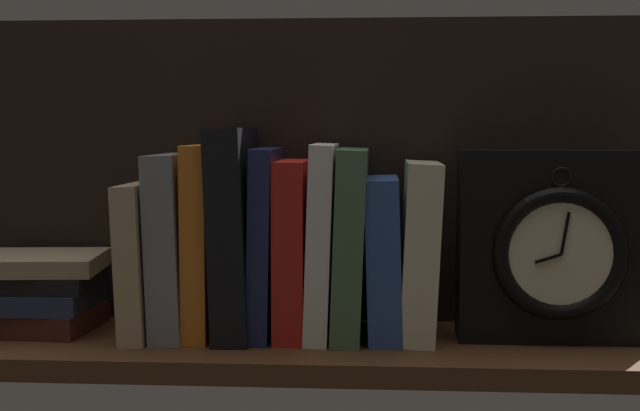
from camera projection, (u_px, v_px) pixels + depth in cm
name	position (u px, v px, depth cm)	size (l,w,h in cm)	color
ground_plane	(291.00, 349.00, 104.29)	(96.91, 23.24, 2.50)	#4C2D19
back_panel	(299.00, 171.00, 113.44)	(96.91, 1.20, 38.77)	black
book_tan_shortstories	(145.00, 258.00, 106.59)	(2.95, 16.82, 18.34)	tan
book_gray_chess	(174.00, 244.00, 106.19)	(3.74, 15.11, 21.80)	gray
book_orange_pandolfini	(204.00, 240.00, 105.90)	(2.90, 13.96, 22.89)	orange
book_black_skeptic	(235.00, 232.00, 105.56)	(4.16, 16.01, 24.87)	black
book_navy_bierce	(265.00, 242.00, 105.42)	(2.50, 13.96, 22.50)	#192147
book_red_requiem	(293.00, 248.00, 105.26)	(3.58, 13.51, 21.04)	red
book_white_catcher	(322.00, 240.00, 104.94)	(2.75, 14.10, 23.01)	silver
book_green_romantic	(350.00, 243.00, 104.73)	(3.43, 14.74, 22.45)	#476B44
book_blue_modern	(383.00, 257.00, 104.61)	(3.91, 13.63, 19.03)	#2D4C8E
book_cream_twain	(419.00, 250.00, 104.25)	(4.03, 13.58, 20.88)	beige
framed_clock	(555.00, 247.00, 102.18)	(22.36, 7.53, 22.36)	black
book_stack_side	(39.00, 291.00, 108.39)	(15.88, 14.08, 9.45)	#471E19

